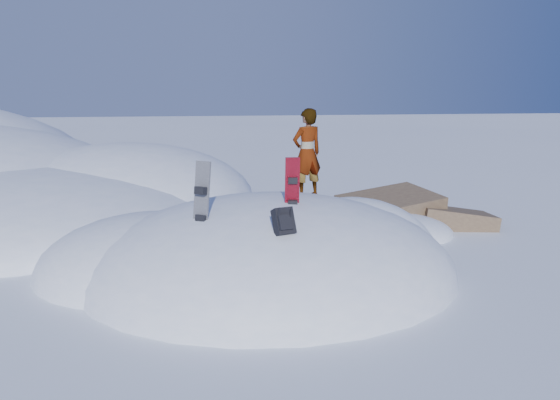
{
  "coord_description": "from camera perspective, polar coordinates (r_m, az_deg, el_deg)",
  "views": [
    {
      "loc": [
        -1.39,
        -9.71,
        3.46
      ],
      "look_at": [
        0.22,
        0.3,
        1.37
      ],
      "focal_mm": 35.0,
      "sensor_mm": 36.0,
      "label": 1
    }
  ],
  "objects": [
    {
      "name": "gear_pile",
      "position": [
        9.3,
        -16.47,
        -10.0
      ],
      "size": [
        0.86,
        0.68,
        0.22
      ],
      "rotation": [
        0.0,
        0.0,
        0.41
      ],
      "color": "black",
      "rests_on": "ground"
    },
    {
      "name": "person",
      "position": [
        11.05,
        2.84,
        4.92
      ],
      "size": [
        0.76,
        0.63,
        1.79
      ],
      "primitive_type": "imported",
      "rotation": [
        0.0,
        0.0,
        3.49
      ],
      "color": "slate",
      "rests_on": "snow_mound"
    },
    {
      "name": "snow_mound",
      "position": [
        10.61,
        -2.08,
        -7.43
      ],
      "size": [
        8.0,
        6.0,
        3.0
      ],
      "color": "white",
      "rests_on": "ground"
    },
    {
      "name": "backpack",
      "position": [
        8.44,
        0.4,
        -2.27
      ],
      "size": [
        0.38,
        0.45,
        0.5
      ],
      "rotation": [
        0.0,
        0.0,
        0.26
      ],
      "color": "black",
      "rests_on": "snow_mound"
    },
    {
      "name": "snowboard_dark",
      "position": [
        9.13,
        -8.25,
        -0.78
      ],
      "size": [
        0.38,
        0.37,
        1.57
      ],
      "rotation": [
        0.0,
        0.0,
        -0.69
      ],
      "color": "black",
      "rests_on": "snow_mound"
    },
    {
      "name": "rock_outcrop",
      "position": [
        14.14,
        12.34,
        -2.76
      ],
      "size": [
        4.68,
        4.41,
        1.68
      ],
      "color": "brown",
      "rests_on": "ground"
    },
    {
      "name": "ground",
      "position": [
        10.41,
        -0.96,
        -7.81
      ],
      "size": [
        120.0,
        120.0,
        0.0
      ],
      "primitive_type": "plane",
      "color": "white",
      "rests_on": "ground"
    },
    {
      "name": "snowboard_red",
      "position": [
        9.58,
        1.28,
        0.6
      ],
      "size": [
        0.27,
        0.22,
        1.36
      ],
      "rotation": [
        0.0,
        0.0,
        -0.06
      ],
      "color": "#AC091F",
      "rests_on": "snow_mound"
    }
  ]
}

